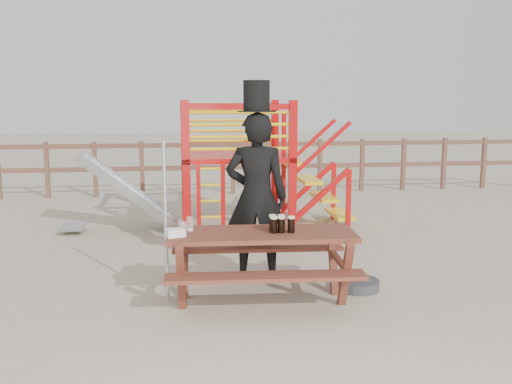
# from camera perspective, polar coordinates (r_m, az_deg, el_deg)

# --- Properties ---
(ground) EXTENTS (60.00, 60.00, 0.00)m
(ground) POSITION_cam_1_polar(r_m,az_deg,el_deg) (6.05, -0.52, -11.22)
(ground) COLOR tan
(ground) RESTS_ON ground
(back_fence) EXTENTS (15.09, 0.09, 1.20)m
(back_fence) POSITION_cam_1_polar(r_m,az_deg,el_deg) (12.71, -4.58, 3.06)
(back_fence) COLOR brown
(back_fence) RESTS_ON ground
(playground_fort) EXTENTS (4.71, 1.84, 2.10)m
(playground_fort) POSITION_cam_1_polar(r_m,az_deg,el_deg) (9.30, -2.60, 2.85)
(playground_fort) COLOR red
(playground_fort) RESTS_ON ground
(picnic_table) EXTENTS (2.02, 1.46, 0.75)m
(picnic_table) POSITION_cam_1_polar(r_m,az_deg,el_deg) (6.02, 0.57, -6.58)
(picnic_table) COLOR brown
(picnic_table) RESTS_ON ground
(man_with_hat) EXTENTS (0.80, 0.61, 2.33)m
(man_with_hat) POSITION_cam_1_polar(r_m,az_deg,el_deg) (6.63, 0.05, -0.04)
(man_with_hat) COLOR black
(man_with_hat) RESTS_ON ground
(metal_pole) EXTENTS (0.04, 0.04, 1.70)m
(metal_pole) POSITION_cam_1_polar(r_m,az_deg,el_deg) (6.01, -9.02, -3.03)
(metal_pole) COLOR #B2B2B7
(metal_pole) RESTS_ON ground
(parasol_base) EXTENTS (0.48, 0.48, 0.20)m
(parasol_base) POSITION_cam_1_polar(r_m,az_deg,el_deg) (6.60, 10.15, -9.08)
(parasol_base) COLOR #343438
(parasol_base) RESTS_ON ground
(paper_bag) EXTENTS (0.21, 0.19, 0.08)m
(paper_bag) POSITION_cam_1_polar(r_m,az_deg,el_deg) (5.80, -8.11, -4.06)
(paper_bag) COLOR white
(paper_bag) RESTS_ON picnic_table
(stout_pints) EXTENTS (0.26, 0.18, 0.17)m
(stout_pints) POSITION_cam_1_polar(r_m,az_deg,el_deg) (5.94, 2.41, -3.19)
(stout_pints) COLOR black
(stout_pints) RESTS_ON picnic_table
(empty_glasses) EXTENTS (0.15, 0.32, 0.15)m
(empty_glasses) POSITION_cam_1_polar(r_m,az_deg,el_deg) (5.91, -6.95, -3.49)
(empty_glasses) COLOR silver
(empty_glasses) RESTS_ON picnic_table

